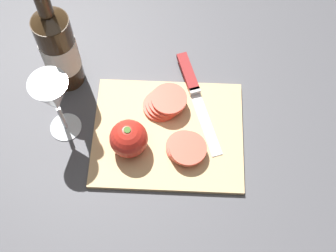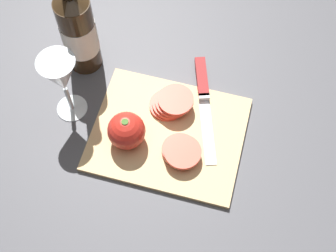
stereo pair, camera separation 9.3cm
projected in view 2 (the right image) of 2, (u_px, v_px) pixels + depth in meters
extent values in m
plane|color=#4C4C51|center=(206.00, 151.00, 0.95)|extent=(3.00, 3.00, 0.00)
cube|color=tan|center=(168.00, 134.00, 0.97)|extent=(0.31, 0.25, 0.01)
cylinder|color=#332314|center=(79.00, 34.00, 0.97)|extent=(0.07, 0.07, 0.19)
cylinder|color=white|center=(80.00, 36.00, 0.97)|extent=(0.08, 0.08, 0.08)
cylinder|color=silver|center=(72.00, 108.00, 1.00)|extent=(0.07, 0.07, 0.00)
cylinder|color=silver|center=(69.00, 98.00, 0.96)|extent=(0.01, 0.01, 0.07)
cone|color=silver|center=(60.00, 76.00, 0.89)|extent=(0.07, 0.07, 0.09)
cone|color=#DBCC84|center=(63.00, 83.00, 0.91)|extent=(0.03, 0.03, 0.04)
sphere|color=red|center=(126.00, 131.00, 0.92)|extent=(0.08, 0.08, 0.08)
cylinder|color=#47702D|center=(125.00, 122.00, 0.89)|extent=(0.01, 0.01, 0.01)
cube|color=silver|center=(207.00, 131.00, 0.96)|extent=(0.07, 0.15, 0.00)
cube|color=silver|center=(204.00, 97.00, 0.99)|extent=(0.03, 0.02, 0.01)
cube|color=maroon|center=(202.00, 78.00, 1.01)|extent=(0.05, 0.10, 0.01)
cylinder|color=#DB4C38|center=(180.00, 150.00, 0.94)|extent=(0.07, 0.07, 0.01)
cylinder|color=#DB4C38|center=(181.00, 151.00, 0.93)|extent=(0.07, 0.07, 0.01)
cylinder|color=#DB4C38|center=(183.00, 152.00, 0.92)|extent=(0.07, 0.07, 0.01)
cylinder|color=#DB4C38|center=(167.00, 105.00, 0.99)|extent=(0.07, 0.07, 0.01)
cylinder|color=#DB4C38|center=(170.00, 103.00, 0.98)|extent=(0.07, 0.07, 0.01)
cylinder|color=#DB4C38|center=(173.00, 102.00, 0.97)|extent=(0.07, 0.07, 0.01)
cylinder|color=#DB4C38|center=(176.00, 100.00, 0.96)|extent=(0.07, 0.07, 0.01)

